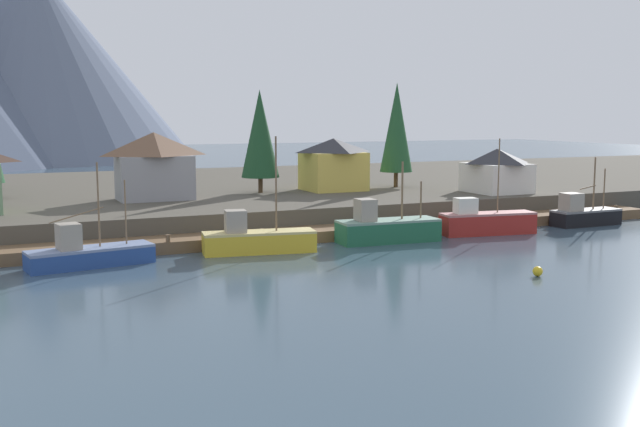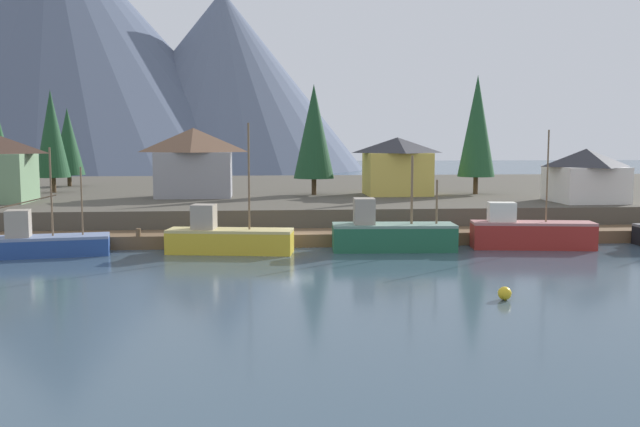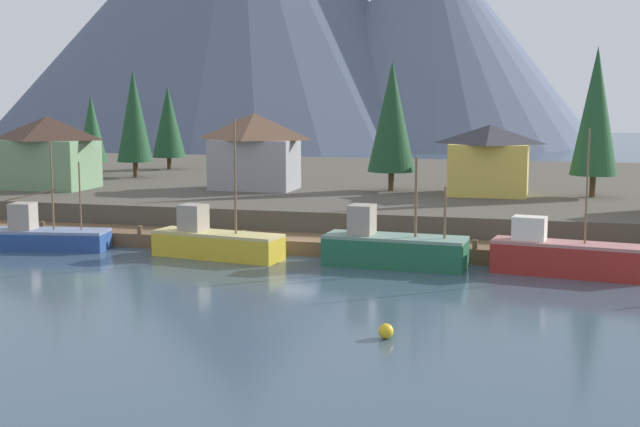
# 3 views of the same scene
# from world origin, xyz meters

# --- Properties ---
(ground_plane) EXTENTS (400.00, 400.00, 1.00)m
(ground_plane) POSITION_xyz_m (0.00, 20.00, -0.50)
(ground_plane) COLOR #384C5B
(dock) EXTENTS (80.00, 4.00, 1.60)m
(dock) POSITION_xyz_m (0.00, 1.99, 0.50)
(dock) COLOR brown
(dock) RESTS_ON ground_plane
(shoreline_bank) EXTENTS (400.00, 56.00, 2.50)m
(shoreline_bank) POSITION_xyz_m (0.00, 32.00, 1.25)
(shoreline_bank) COLOR #4C473D
(shoreline_bank) RESTS_ON ground_plane
(mountain_central_peak) EXTENTS (78.78, 78.78, 49.33)m
(mountain_central_peak) POSITION_xyz_m (-12.33, 147.19, 24.67)
(mountain_central_peak) COLOR slate
(mountain_central_peak) RESTS_ON ground_plane
(fishing_boat_blue) EXTENTS (9.40, 4.05, 7.71)m
(fishing_boat_blue) POSITION_xyz_m (-18.50, -2.20, 0.94)
(fishing_boat_blue) COLOR navy
(fishing_boat_blue) RESTS_ON ground_plane
(fishing_boat_yellow) EXTENTS (9.38, 3.91, 9.45)m
(fishing_boat_yellow) POSITION_xyz_m (-5.24, -2.06, 1.08)
(fishing_boat_yellow) COLOR gold
(fishing_boat_yellow) RESTS_ON ground_plane
(fishing_boat_green) EXTENTS (9.26, 3.47, 7.08)m
(fishing_boat_green) POSITION_xyz_m (6.90, -1.87, 1.19)
(fishing_boat_green) COLOR #1E5B3D
(fishing_boat_green) RESTS_ON ground_plane
(fishing_boat_red) EXTENTS (9.34, 3.59, 8.98)m
(fishing_boat_red) POSITION_xyz_m (17.59, -1.89, 1.18)
(fishing_boat_red) COLOR maroon
(fishing_boat_red) RESTS_ON ground_plane
(house_yellow) EXTENTS (6.82, 6.04, 5.98)m
(house_yellow) POSITION_xyz_m (11.48, 18.93, 5.55)
(house_yellow) COLOR gold
(house_yellow) RESTS_ON shoreline_bank
(house_grey) EXTENTS (7.79, 4.91, 6.91)m
(house_grey) POSITION_xyz_m (-9.35, 17.74, 6.03)
(house_grey) COLOR gray
(house_grey) RESTS_ON shoreline_bank
(house_green) EXTENTS (8.20, 5.79, 6.60)m
(house_green) POSITION_xyz_m (-27.81, 13.61, 5.87)
(house_green) COLOR #6B8E66
(house_green) RESTS_ON shoreline_bank
(conifer_near_left) EXTENTS (3.16, 3.16, 8.59)m
(conifer_near_left) POSITION_xyz_m (-31.75, 28.27, 7.41)
(conifer_near_left) COLOR #4C3823
(conifer_near_left) RESTS_ON shoreline_bank
(conifer_near_right) EXTENTS (4.24, 4.24, 11.46)m
(conifer_near_right) POSITION_xyz_m (2.85, 19.74, 9.08)
(conifer_near_right) COLOR #4C3823
(conifer_near_right) RESTS_ON shoreline_bank
(conifer_mid_left) EXTENTS (3.68, 3.68, 11.12)m
(conifer_mid_left) POSITION_xyz_m (-25.18, 25.43, 8.88)
(conifer_mid_left) COLOR #4C3823
(conifer_mid_left) RESTS_ON shoreline_bank
(conifer_mid_right) EXTENTS (3.90, 3.90, 12.50)m
(conifer_mid_right) POSITION_xyz_m (20.02, 19.34, 9.66)
(conifer_mid_right) COLOR #4C3823
(conifer_mid_right) RESTS_ON shoreline_bank
(conifer_back_left) EXTENTS (3.84, 3.84, 9.62)m
(conifer_back_left) POSITION_xyz_m (-26.22, 35.89, 8.00)
(conifer_back_left) COLOR #4C3823
(conifer_back_left) RESTS_ON shoreline_bank
(channel_buoy) EXTENTS (0.70, 0.70, 0.70)m
(channel_buoy) POSITION_xyz_m (9.65, -18.51, 0.35)
(channel_buoy) COLOR gold
(channel_buoy) RESTS_ON ground_plane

